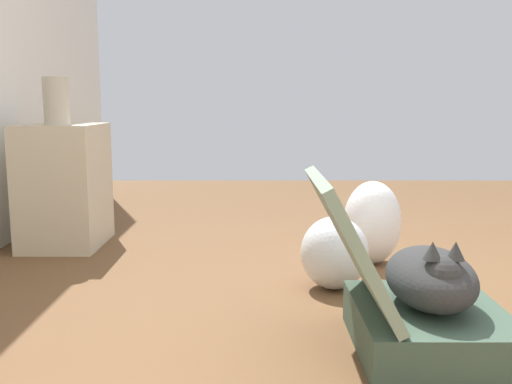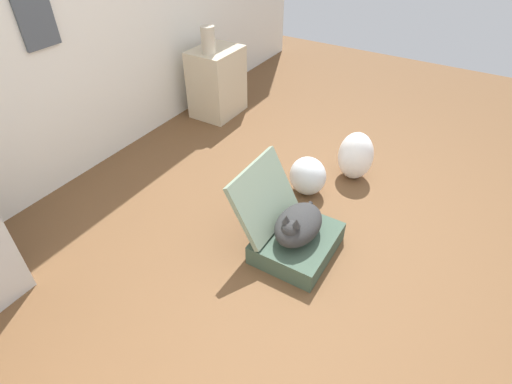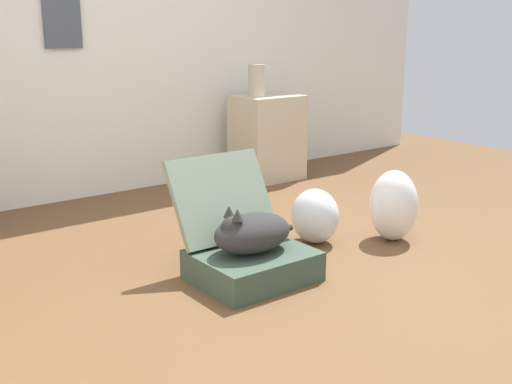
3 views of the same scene
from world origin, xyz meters
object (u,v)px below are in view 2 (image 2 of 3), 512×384
object	(u,v)px
suitcase_base	(297,243)
cat	(298,225)
plastic_bag_clear	(356,156)
side_table	(217,82)
plastic_bag_white	(308,176)
vase_tall	(208,40)

from	to	relation	value
suitcase_base	cat	distance (m)	0.18
cat	plastic_bag_clear	distance (m)	1.04
side_table	plastic_bag_clear	bearing A→B (deg)	-102.61
plastic_bag_clear	side_table	size ratio (longest dim) A/B	0.61
suitcase_base	plastic_bag_clear	distance (m)	1.04
plastic_bag_white	side_table	size ratio (longest dim) A/B	0.47
plastic_bag_clear	suitcase_base	bearing A→B (deg)	179.01
cat	side_table	size ratio (longest dim) A/B	0.72
cat	plastic_bag_white	xyz separation A→B (m)	(0.64, 0.23, -0.09)
suitcase_base	cat	size ratio (longest dim) A/B	1.12
side_table	vase_tall	world-z (taller)	vase_tall
cat	plastic_bag_white	world-z (taller)	cat
side_table	vase_tall	distance (m)	0.49
plastic_bag_clear	side_table	distance (m)	1.73
plastic_bag_clear	side_table	world-z (taller)	side_table
plastic_bag_clear	side_table	xyz separation A→B (m)	(0.38, 1.68, 0.13)
plastic_bag_white	plastic_bag_clear	distance (m)	0.47
plastic_bag_white	suitcase_base	bearing A→B (deg)	-160.25
suitcase_base	plastic_bag_white	size ratio (longest dim) A/B	1.74
suitcase_base	plastic_bag_white	world-z (taller)	plastic_bag_white
plastic_bag_white	side_table	distance (m)	1.64
suitcase_base	plastic_bag_clear	size ratio (longest dim) A/B	1.32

